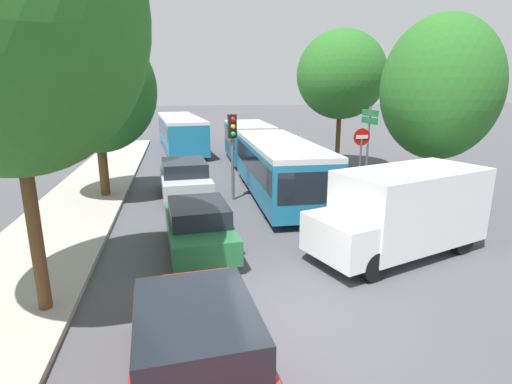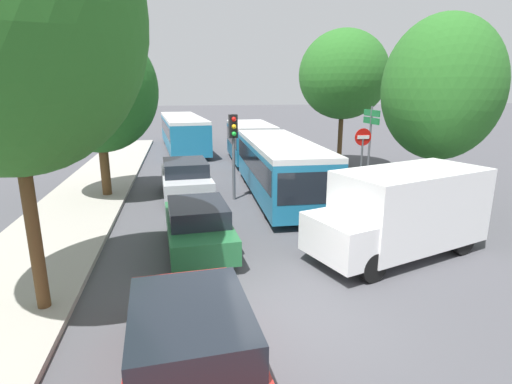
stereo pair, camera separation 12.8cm
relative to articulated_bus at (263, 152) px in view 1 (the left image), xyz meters
name	(u,v)px [view 1 (the left image)]	position (x,y,z in m)	size (l,w,h in m)	color
ground_plane	(300,321)	(-1.97, -12.43, -1.34)	(200.00, 200.00, 0.00)	#47474C
kerb_strip_left	(92,189)	(-7.94, -0.88, -1.27)	(3.20, 33.10, 0.14)	#9E998E
articulated_bus	(263,152)	(0.00, 0.00, 0.00)	(2.79, 15.71, 2.32)	teal
city_bus_rear	(180,130)	(-3.87, 10.67, 0.06)	(3.42, 11.40, 2.42)	teal
queued_car_red	(196,350)	(-4.02, -13.96, -0.60)	(2.04, 4.32, 1.47)	#B21E19
queued_car_green	(199,226)	(-3.67, -8.44, -0.65)	(1.90, 4.01, 1.36)	#236638
queued_car_silver	(184,178)	(-3.91, -2.66, -0.57)	(2.13, 4.50, 1.53)	#B7BABF
white_van	(404,209)	(1.71, -9.77, -0.10)	(5.36, 3.41, 2.31)	white
traffic_light	(232,138)	(-2.01, -3.53, 1.16)	(0.34, 0.37, 3.40)	#56595E
no_entry_sign	(361,152)	(3.20, -3.99, 0.54)	(0.70, 0.08, 2.82)	#56595E
direction_sign_post	(369,130)	(4.46, -2.09, 1.21)	(0.10, 1.40, 3.60)	#56595E
tree_left_near	(3,15)	(-6.88, -11.18, 4.21)	(4.79, 4.79, 8.29)	#51381E
tree_left_mid	(96,93)	(-7.12, -2.32, 2.86)	(4.63, 4.63, 6.76)	#51381E
tree_right_near	(440,89)	(4.72, -6.50, 3.02)	(3.95, 3.95, 6.79)	#51381E
tree_right_mid	(343,77)	(4.80, 2.00, 3.62)	(4.78, 4.78, 7.44)	#51381E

